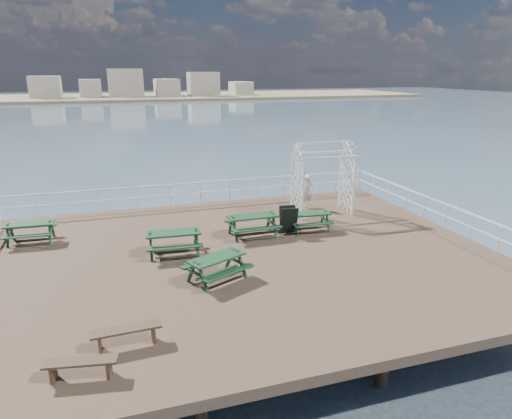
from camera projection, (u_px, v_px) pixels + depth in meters
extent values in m
cube|color=brown|center=(238.00, 259.00, 16.28)|extent=(18.00, 14.00, 0.30)
plane|color=#3F576A|center=(146.00, 144.00, 53.24)|extent=(300.00, 300.00, 0.00)
cube|color=tan|center=(169.00, 96.00, 144.01)|extent=(160.00, 40.00, 0.80)
cube|color=beige|center=(46.00, 87.00, 130.05)|extent=(8.00, 8.00, 6.00)
cube|color=beige|center=(91.00, 88.00, 133.71)|extent=(6.00, 8.00, 5.00)
cube|color=beige|center=(125.00, 83.00, 136.19)|extent=(10.00, 8.00, 8.00)
cube|color=beige|center=(166.00, 87.00, 140.14)|extent=(7.00, 8.00, 5.00)
cube|color=beige|center=(201.00, 84.00, 143.06)|extent=(9.00, 8.00, 7.00)
cube|color=beige|center=(241.00, 88.00, 147.30)|extent=(6.00, 8.00, 4.00)
cylinder|color=brown|center=(35.00, 257.00, 19.44)|extent=(0.36, 0.36, 2.10)
cylinder|color=brown|center=(348.00, 223.00, 23.83)|extent=(0.36, 0.36, 2.10)
cube|color=white|center=(200.00, 183.00, 22.16)|extent=(17.70, 0.07, 0.07)
cube|color=white|center=(200.00, 193.00, 22.31)|extent=(17.70, 0.05, 0.05)
cube|color=white|center=(448.00, 205.00, 18.51)|extent=(0.07, 13.70, 0.07)
cube|color=white|center=(446.00, 217.00, 18.66)|extent=(0.05, 13.70, 0.05)
cube|color=#13351A|center=(29.00, 224.00, 17.25)|extent=(1.79, 0.78, 0.06)
cube|color=#13351A|center=(33.00, 226.00, 17.87)|extent=(1.76, 0.35, 0.05)
cube|color=#13351A|center=(27.00, 236.00, 16.79)|extent=(1.76, 0.35, 0.05)
cube|color=#13351A|center=(9.00, 233.00, 17.17)|extent=(0.16, 1.41, 0.06)
cube|color=#13351A|center=(51.00, 230.00, 17.51)|extent=(0.16, 1.41, 0.06)
cube|color=#13351A|center=(11.00, 232.00, 17.45)|extent=(0.11, 0.51, 0.85)
cube|color=#13351A|center=(8.00, 237.00, 16.91)|extent=(0.11, 0.51, 0.85)
cube|color=#13351A|center=(52.00, 229.00, 17.80)|extent=(0.11, 0.51, 0.85)
cube|color=#13351A|center=(50.00, 234.00, 17.26)|extent=(0.11, 0.51, 0.85)
cube|color=#13351A|center=(31.00, 236.00, 17.39)|extent=(1.56, 0.17, 0.06)
cube|color=#13351A|center=(252.00, 216.00, 17.89)|extent=(1.96, 0.79, 0.06)
cube|color=#13351A|center=(247.00, 219.00, 18.57)|extent=(1.95, 0.31, 0.05)
cube|color=#13351A|center=(258.00, 229.00, 17.40)|extent=(1.95, 0.31, 0.05)
cube|color=#13351A|center=(233.00, 227.00, 17.74)|extent=(0.12, 1.57, 0.06)
cube|color=#13351A|center=(272.00, 222.00, 18.24)|extent=(0.12, 1.57, 0.06)
cube|color=#13351A|center=(231.00, 225.00, 18.05)|extent=(0.10, 0.56, 0.95)
cube|color=#13351A|center=(235.00, 230.00, 17.46)|extent=(0.10, 0.56, 0.95)
cube|color=#13351A|center=(269.00, 221.00, 18.55)|extent=(0.10, 0.56, 0.95)
cube|color=#13351A|center=(275.00, 226.00, 17.97)|extent=(0.10, 0.56, 0.95)
cube|color=#13351A|center=(252.00, 229.00, 18.05)|extent=(1.73, 0.12, 0.06)
cube|color=#13351A|center=(309.00, 214.00, 18.60)|extent=(1.72, 0.77, 0.06)
cube|color=#13351A|center=(305.00, 216.00, 19.20)|extent=(1.69, 0.35, 0.05)
cube|color=#13351A|center=(314.00, 224.00, 18.16)|extent=(1.69, 0.35, 0.05)
cube|color=#13351A|center=(293.00, 222.00, 18.52)|extent=(0.17, 1.35, 0.06)
cube|color=#13351A|center=(325.00, 219.00, 18.84)|extent=(0.17, 1.35, 0.06)
cube|color=#13351A|center=(291.00, 221.00, 18.80)|extent=(0.11, 0.49, 0.82)
cube|color=#13351A|center=(295.00, 225.00, 18.28)|extent=(0.11, 0.49, 0.82)
cube|color=#13351A|center=(323.00, 218.00, 19.12)|extent=(0.11, 0.49, 0.82)
cube|color=#13351A|center=(328.00, 222.00, 18.60)|extent=(0.11, 0.49, 0.82)
cube|color=#13351A|center=(309.00, 224.00, 18.73)|extent=(1.49, 0.18, 0.06)
cube|color=#13351A|center=(173.00, 233.00, 16.09)|extent=(1.96, 0.88, 0.06)
cube|color=#13351A|center=(172.00, 235.00, 16.78)|extent=(1.93, 0.40, 0.05)
cube|color=#13351A|center=(175.00, 248.00, 15.59)|extent=(1.93, 0.40, 0.05)
cube|color=#13351A|center=(151.00, 244.00, 16.01)|extent=(0.19, 1.54, 0.06)
cube|color=#13351A|center=(196.00, 240.00, 16.37)|extent=(0.19, 1.54, 0.06)
cube|color=#13351A|center=(151.00, 242.00, 16.32)|extent=(0.12, 0.55, 0.93)
cube|color=#13351A|center=(151.00, 248.00, 15.73)|extent=(0.12, 0.55, 0.93)
cube|color=#13351A|center=(195.00, 238.00, 16.68)|extent=(0.12, 0.55, 0.93)
cube|color=#13351A|center=(197.00, 244.00, 16.09)|extent=(0.12, 0.55, 0.93)
cube|color=#13351A|center=(174.00, 247.00, 16.25)|extent=(1.70, 0.20, 0.06)
cube|color=#13351A|center=(217.00, 258.00, 14.07)|extent=(1.94, 1.39, 0.06)
cube|color=#13351A|center=(206.00, 261.00, 14.58)|extent=(1.75, 0.98, 0.05)
cube|color=#13351A|center=(229.00, 273.00, 13.73)|extent=(1.75, 0.98, 0.05)
cube|color=#13351A|center=(197.00, 274.00, 13.68)|extent=(0.68, 1.36, 0.06)
cube|color=#13351A|center=(236.00, 261.00, 14.65)|extent=(0.68, 1.36, 0.06)
cube|color=#13351A|center=(191.00, 272.00, 13.90)|extent=(0.29, 0.51, 0.88)
cube|color=#13351A|center=(203.00, 279.00, 13.48)|extent=(0.29, 0.51, 0.88)
cube|color=#13351A|center=(230.00, 259.00, 14.87)|extent=(0.29, 0.51, 0.88)
cube|color=#13351A|center=(242.00, 265.00, 14.45)|extent=(0.29, 0.51, 0.88)
cube|color=#13351A|center=(217.00, 272.00, 14.21)|extent=(1.50, 0.74, 0.06)
cube|color=brown|center=(126.00, 329.00, 10.75)|extent=(1.65, 0.47, 0.06)
cube|color=brown|center=(100.00, 343.00, 10.61)|extent=(0.10, 0.35, 0.41)
cube|color=brown|center=(153.00, 333.00, 11.02)|extent=(0.10, 0.35, 0.41)
cube|color=brown|center=(80.00, 361.00, 9.61)|extent=(1.56, 0.62, 0.06)
cube|color=brown|center=(53.00, 373.00, 9.60)|extent=(0.13, 0.33, 0.38)
cube|color=brown|center=(109.00, 368.00, 9.75)|extent=(0.13, 0.33, 0.38)
cube|color=white|center=(303.00, 190.00, 19.69)|extent=(0.10, 0.10, 2.64)
cube|color=white|center=(292.00, 183.00, 20.91)|extent=(0.10, 0.10, 2.64)
cube|color=white|center=(354.00, 187.00, 20.34)|extent=(0.10, 0.10, 2.64)
cube|color=white|center=(340.00, 180.00, 21.55)|extent=(0.10, 0.10, 2.64)
cube|color=white|center=(330.00, 158.00, 19.62)|extent=(2.64, 0.17, 0.09)
cube|color=white|center=(318.00, 153.00, 20.83)|extent=(2.64, 0.17, 0.09)
cube|color=white|center=(324.00, 142.00, 20.06)|extent=(2.64, 0.15, 0.08)
cube|color=black|center=(289.00, 221.00, 18.17)|extent=(0.70, 0.35, 1.11)
cube|color=black|center=(288.00, 219.00, 18.38)|extent=(0.70, 0.35, 1.11)
imported|color=silver|center=(308.00, 192.00, 21.63)|extent=(0.64, 0.51, 1.55)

